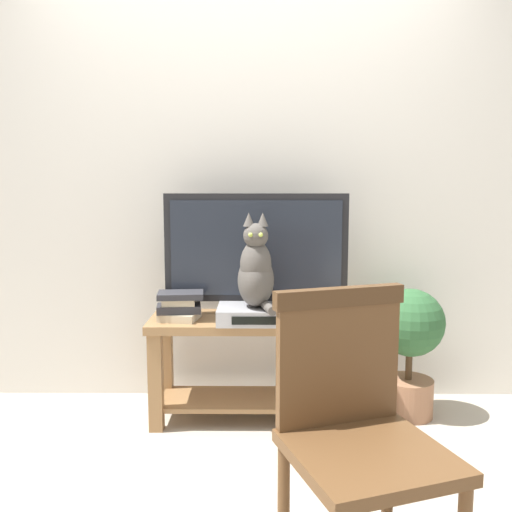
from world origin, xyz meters
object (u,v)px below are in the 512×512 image
Objects in this scene: wooden_chair at (355,418)px; potted_plant at (410,341)px; tv at (256,252)px; tv_stand at (256,351)px; cat at (256,271)px; book_stack at (179,306)px; media_box at (256,314)px.

potted_plant is (0.51, 1.26, -0.12)m from wooden_chair.
tv is at bearing 177.56° from potted_plant.
tv is at bearing 89.98° from tv_stand.
tv is at bearing 90.11° from cat.
wooden_chair is (0.32, -1.30, -0.36)m from tv.
tv_stand is 1.28m from wooden_chair.
wooden_chair is 1.38m from book_stack.
tv is at bearing 103.70° from wooden_chair.
media_box is 0.42× the size of wooden_chair.
tv reaches higher than wooden_chair.
media_box is 1.19m from wooden_chair.
media_box is 0.81× the size of cat.
media_box is at bearing 105.50° from wooden_chair.
tv_stand is 2.32× the size of cat.
potted_plant is at bearing -2.44° from tv.
cat is at bearing -170.67° from potted_plant.
media_box is 0.40m from book_stack.
potted_plant is at bearing 2.64° from tv_stand.
media_box is at bearing -4.88° from book_stack.
tv is 2.02× the size of cat.
media_box reaches higher than tv_stand.
cat is 0.52× the size of wooden_chair.
book_stack is (-0.71, 1.18, 0.09)m from wooden_chair.
cat is 0.44m from book_stack.
cat reaches higher than book_stack.
media_box is 1.54× the size of book_stack.
tv reaches higher than tv_stand.
potted_plant is at bearing 8.23° from media_box.
tv is 1.38m from wooden_chair.
tv_stand is 4.41× the size of book_stack.
potted_plant is (1.22, 0.09, -0.21)m from book_stack.
book_stack is (-0.40, 0.03, 0.03)m from media_box.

